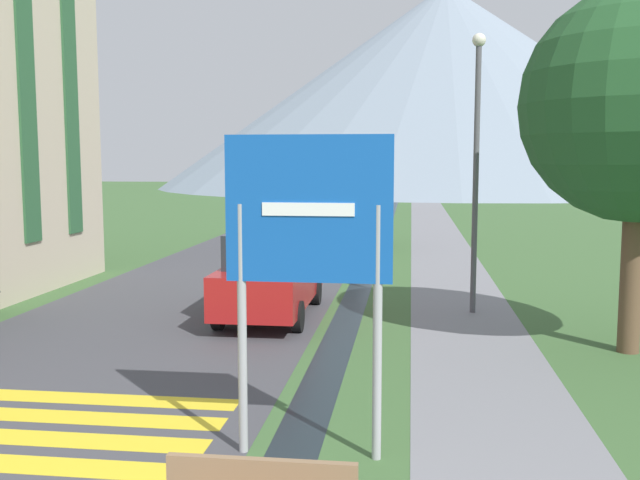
% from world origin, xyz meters
% --- Properties ---
extents(ground_plane, '(160.00, 160.00, 0.00)m').
position_xyz_m(ground_plane, '(0.00, 20.00, 0.00)').
color(ground_plane, '#3D6033').
extents(road, '(6.40, 60.00, 0.01)m').
position_xyz_m(road, '(-2.50, 30.00, 0.00)').
color(road, '#424247').
rests_on(road, ground_plane).
extents(footpath, '(2.20, 60.00, 0.01)m').
position_xyz_m(footpath, '(3.60, 30.00, 0.00)').
color(footpath, slate).
rests_on(footpath, ground_plane).
extents(drainage_channel, '(0.60, 60.00, 0.00)m').
position_xyz_m(drainage_channel, '(1.20, 30.00, 0.00)').
color(drainage_channel, black).
rests_on(drainage_channel, ground_plane).
extents(crosswalk_marking, '(5.44, 2.54, 0.01)m').
position_xyz_m(crosswalk_marking, '(-2.50, 4.16, 0.01)').
color(crosswalk_marking, yellow).
rests_on(crosswalk_marking, ground_plane).
extents(mountain_distant, '(68.46, 68.46, 24.06)m').
position_xyz_m(mountain_distant, '(6.30, 85.15, 12.03)').
color(mountain_distant, gray).
rests_on(mountain_distant, ground_plane).
extents(road_sign, '(1.80, 0.11, 3.51)m').
position_xyz_m(road_sign, '(1.39, 3.75, 2.36)').
color(road_sign, '#9E9EA3').
rests_on(road_sign, ground_plane).
extents(parked_car_near, '(1.73, 4.26, 1.82)m').
position_xyz_m(parked_car_near, '(-0.40, 10.61, 0.91)').
color(parked_car_near, '#A31919').
rests_on(parked_car_near, ground_plane).
extents(parked_car_far, '(1.91, 4.36, 1.82)m').
position_xyz_m(parked_car_far, '(-0.17, 23.15, 0.91)').
color(parked_car_far, black).
rests_on(parked_car_far, ground_plane).
extents(streetlamp, '(0.28, 0.28, 5.84)m').
position_xyz_m(streetlamp, '(3.81, 11.55, 3.41)').
color(streetlamp, '#515156').
rests_on(streetlamp, ground_plane).
extents(tree_by_path, '(3.90, 3.90, 6.10)m').
position_xyz_m(tree_by_path, '(6.16, 8.67, 4.14)').
color(tree_by_path, brown).
rests_on(tree_by_path, ground_plane).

